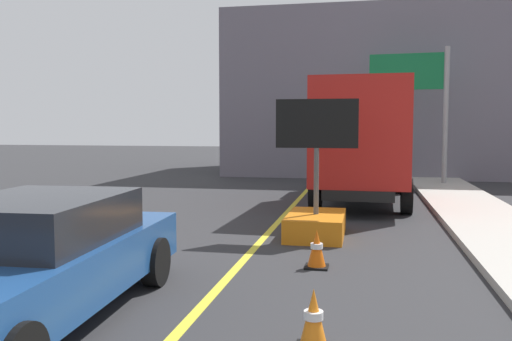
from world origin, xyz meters
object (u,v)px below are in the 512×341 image
(box_truck, at_px, (364,139))
(highway_guide_sign, at_px, (423,92))
(traffic_cone_mid_lane, at_px, (313,320))
(pickup_car, at_px, (30,261))
(arrow_board_trailer, at_px, (316,212))
(traffic_cone_far_lane, at_px, (317,249))

(box_truck, height_order, highway_guide_sign, highway_guide_sign)
(traffic_cone_mid_lane, bearing_deg, pickup_car, 177.70)
(pickup_car, xyz_separation_m, traffic_cone_mid_lane, (3.13, -0.13, -0.40))
(box_truck, bearing_deg, arrow_board_trailer, -100.05)
(arrow_board_trailer, xyz_separation_m, traffic_cone_mid_lane, (0.46, -5.43, -0.18))
(highway_guide_sign, height_order, traffic_cone_far_lane, highway_guide_sign)
(pickup_car, bearing_deg, arrow_board_trailer, 63.30)
(arrow_board_trailer, bearing_deg, highway_guide_sign, 73.16)
(box_truck, height_order, pickup_car, box_truck)
(traffic_cone_mid_lane, bearing_deg, arrow_board_trailer, 94.81)
(box_truck, bearing_deg, traffic_cone_mid_lane, -92.40)
(highway_guide_sign, relative_size, traffic_cone_far_lane, 8.44)
(box_truck, distance_m, pickup_car, 11.02)
(pickup_car, xyz_separation_m, highway_guide_sign, (5.64, 15.11, 2.73))
(box_truck, bearing_deg, highway_guide_sign, 66.45)
(traffic_cone_mid_lane, bearing_deg, highway_guide_sign, 80.65)
(box_truck, xyz_separation_m, traffic_cone_far_lane, (-0.68, -7.41, -1.52))
(traffic_cone_mid_lane, bearing_deg, box_truck, 87.60)
(traffic_cone_mid_lane, bearing_deg, traffic_cone_far_lane, 94.39)
(highway_guide_sign, distance_m, traffic_cone_far_lane, 12.85)
(pickup_car, bearing_deg, traffic_cone_far_lane, 45.60)
(arrow_board_trailer, height_order, traffic_cone_far_lane, arrow_board_trailer)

